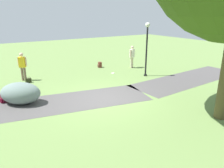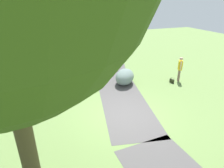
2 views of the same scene
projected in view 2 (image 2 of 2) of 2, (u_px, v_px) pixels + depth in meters
The scene contains 8 objects.
ground_plane at pixel (124, 115), 9.25m from camera, with size 48.00×48.00×0.00m, color olive.
footpath_segment_mid at pixel (121, 96), 11.10m from camera, with size 8.32×3.93×0.01m.
footpath_segment_far at pixel (110, 57), 18.37m from camera, with size 8.34×4.84×0.01m.
young_tree_near_path at pixel (44, 30), 14.12m from camera, with size 2.07×2.07×4.07m.
lawn_boulder at pixel (125, 77), 12.48m from camera, with size 2.07×1.96×0.96m.
woman_with_handbag at pixel (180, 67), 12.71m from camera, with size 0.45×0.39×1.65m.
handbag_on_grass at pixel (172, 81), 12.76m from camera, with size 0.33×0.30×0.31m.
backpack_by_boulder at pixel (128, 76), 13.32m from camera, with size 0.33×0.33×0.40m.
Camera 2 is at (-7.15, 3.27, 5.12)m, focal length 31.07 mm.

